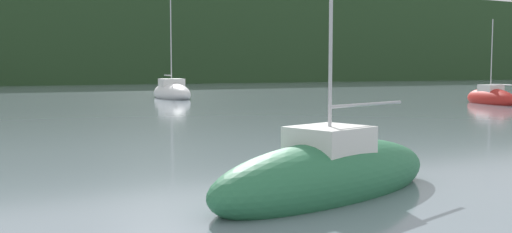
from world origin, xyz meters
name	(u,v)px	position (x,y,z in m)	size (l,w,h in m)	color
wooded_hillside	(104,45)	(23.88, 174.39, 8.26)	(352.00, 72.32, 34.66)	#264223
sailboat_far_1	(172,92)	(9.37, 85.84, 0.52)	(3.40, 8.53, 10.72)	white
sailboat_mid_4	(329,175)	(-1.42, 45.35, 0.42)	(6.79, 3.64, 10.15)	#2D754C
sailboat_far_5	(490,98)	(28.23, 66.27, 0.44)	(3.58, 6.33, 6.93)	red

